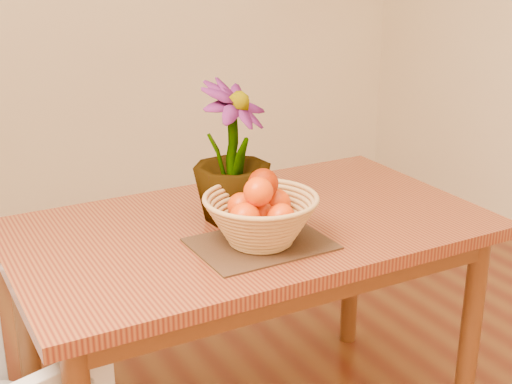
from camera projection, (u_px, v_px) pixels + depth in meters
name	position (u px, v px, depth m)	size (l,w,h in m)	color
table	(250.00, 250.00, 2.14)	(1.40, 0.80, 0.75)	brown
placemat	(261.00, 244.00, 1.96)	(0.36, 0.27, 0.01)	#3D2216
wicker_basket	(261.00, 221.00, 1.94)	(0.32, 0.32, 0.13)	tan
orange_pile	(261.00, 201.00, 1.92)	(0.21, 0.20, 0.15)	red
potted_plant	(232.00, 152.00, 2.07)	(0.23, 0.23, 0.41)	#1A4513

